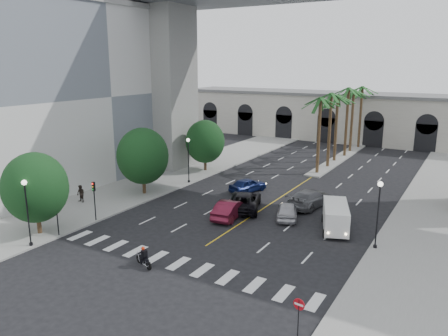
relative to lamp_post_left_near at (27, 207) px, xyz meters
The scene contains 31 objects.
ground 12.86m from the lamp_post_left_near, 23.68° to the left, with size 140.00×140.00×0.00m, color black.
sidewalk_left 20.56m from the lamp_post_left_near, 100.20° to the left, with size 8.00×100.00×0.15m, color gray.
sidewalk_right 33.27m from the lamp_post_left_near, 37.15° to the left, with size 8.00×100.00×0.15m, color gray.
median 44.59m from the lamp_post_left_near, 75.15° to the left, with size 2.00×24.00×0.20m, color gray.
building_left 24.14m from the lamp_post_left_near, 132.54° to the left, with size 16.50×32.50×20.60m.
pier_building 61.08m from the lamp_post_left_near, 79.24° to the left, with size 71.00×10.50×8.50m.
bridge 34.39m from the lamp_post_left_near, 61.23° to the left, with size 75.00×13.00×26.00m.
palm_a 35.40m from the lamp_post_left_near, 70.94° to the left, with size 3.20×3.20×10.30m.
palm_b 39.23m from the lamp_post_left_near, 72.73° to the left, with size 3.20×3.20×10.60m.
palm_c 42.88m from the lamp_post_left_near, 74.72° to the left, with size 3.20×3.20×10.10m.
palm_d 46.90m from the lamp_post_left_near, 75.60° to the left, with size 3.20×3.20×10.90m.
palm_e 50.64m from the lamp_post_left_near, 77.01° to the left, with size 3.20×3.20×10.40m.
palm_f 54.61m from the lamp_post_left_near, 77.65° to the left, with size 3.20×3.20×10.70m.
street_tree_near 2.68m from the lamp_post_left_near, 128.66° to the left, with size 5.20×5.20×6.89m.
street_tree_mid 15.12m from the lamp_post_left_near, 96.09° to the left, with size 5.44×5.44×7.21m.
street_tree_far 27.06m from the lamp_post_left_near, 93.39° to the left, with size 5.04×5.04×6.68m.
lamp_post_left_near is the anchor object (origin of this frame).
lamp_post_left_far 21.00m from the lamp_post_left_near, 90.00° to the left, with size 0.40×0.40×5.35m.
lamp_post_right 26.25m from the lamp_post_left_near, 29.69° to the left, with size 0.40×0.40×5.35m.
traffic_signal_near 2.60m from the lamp_post_left_near, 87.71° to the left, with size 0.25×0.18×3.65m.
traffic_signal_far 6.54m from the lamp_post_left_near, 89.12° to the left, with size 0.25×0.18×3.65m.
motorcycle_rider 10.15m from the lamp_post_left_near, 11.21° to the left, with size 1.92×0.84×1.45m.
car_a 21.64m from the lamp_post_left_near, 47.79° to the left, with size 1.79×4.45×1.52m, color #B2B1B6.
car_b 16.87m from the lamp_post_left_near, 53.64° to the left, with size 1.77×5.06×1.67m, color #571123.
car_c 19.11m from the lamp_post_left_near, 58.54° to the left, with size 2.85×6.18×1.72m, color black.
car_d 25.25m from the lamp_post_left_near, 53.24° to the left, with size 2.41×5.92×1.72m, color slate.
car_e 22.93m from the lamp_post_left_near, 70.85° to the left, with size 1.80×4.48×1.53m, color #111D4F.
cargo_van 24.50m from the lamp_post_left_near, 38.81° to the left, with size 3.56×5.55×2.22m.
pedestrian_a 6.94m from the lamp_post_left_near, 133.70° to the left, with size 0.64×0.42×1.77m, color black.
pedestrian_b 10.87m from the lamp_post_left_near, 118.05° to the left, with size 0.85×0.66×1.74m, color black.
do_not_enter_sign 22.00m from the lamp_post_left_near, ahead, with size 0.62×0.11×2.53m.
Camera 1 is at (17.17, -24.22, 13.82)m, focal length 35.00 mm.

